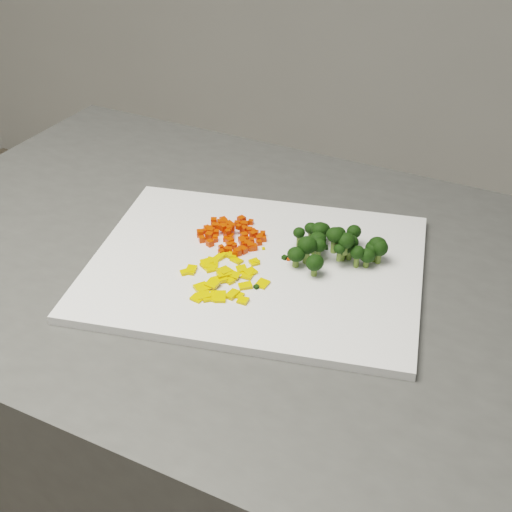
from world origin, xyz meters
The scene contains 146 objects.
counter_block centered at (0.09, 0.60, 0.45)m, with size 0.98×0.68×0.90m, color #474744.
cutting_board centered at (0.14, 0.59, 0.91)m, with size 0.42×0.33×0.01m, color white.
carrot_pile centered at (0.09, 0.63, 0.92)m, with size 0.09×0.09×0.03m, color red, non-canonical shape.
pepper_pile centered at (0.13, 0.54, 0.92)m, with size 0.11×0.11×0.01m, color #ECAF0C, non-canonical shape.
broccoli_pile centered at (0.23, 0.65, 0.94)m, with size 0.11×0.11×0.05m, color black, non-canonical shape.
carrot_cube_0 centered at (0.10, 0.58, 0.91)m, with size 0.01×0.01×0.01m, color red.
carrot_cube_1 centered at (0.13, 0.64, 0.91)m, with size 0.01×0.01×0.01m, color red.
carrot_cube_2 centered at (0.09, 0.64, 0.92)m, with size 0.01×0.01×0.01m, color red.
carrot_cube_3 centered at (0.09, 0.65, 0.92)m, with size 0.01×0.01×0.01m, color red.
carrot_cube_4 centered at (0.12, 0.64, 0.92)m, with size 0.01×0.01×0.01m, color red.
carrot_cube_5 centered at (0.09, 0.59, 0.91)m, with size 0.01×0.01×0.01m, color red.
carrot_cube_6 centered at (0.11, 0.64, 0.92)m, with size 0.01×0.01×0.01m, color red.
carrot_cube_7 centered at (0.11, 0.63, 0.91)m, with size 0.01×0.01×0.01m, color red.
carrot_cube_8 centered at (0.07, 0.65, 0.92)m, with size 0.01×0.01×0.01m, color red.
carrot_cube_9 centered at (0.13, 0.63, 0.91)m, with size 0.01×0.01×0.01m, color red.
carrot_cube_10 centered at (0.12, 0.61, 0.92)m, with size 0.01×0.01×0.01m, color red.
carrot_cube_11 centered at (0.08, 0.66, 0.91)m, with size 0.01×0.01×0.01m, color red.
carrot_cube_12 centered at (0.07, 0.63, 0.92)m, with size 0.01×0.01×0.01m, color red.
carrot_cube_13 centered at (0.10, 0.61, 0.91)m, with size 0.01×0.01×0.01m, color red.
carrot_cube_14 centered at (0.12, 0.64, 0.91)m, with size 0.01×0.01×0.01m, color red.
carrot_cube_15 centered at (0.10, 0.60, 0.91)m, with size 0.01×0.01×0.01m, color red.
carrot_cube_16 centered at (0.12, 0.60, 0.92)m, with size 0.01×0.01×0.01m, color red.
carrot_cube_17 centered at (0.11, 0.59, 0.91)m, with size 0.01×0.01×0.01m, color red.
carrot_cube_18 centered at (0.11, 0.62, 0.91)m, with size 0.01×0.01×0.01m, color red.
carrot_cube_19 centered at (0.07, 0.64, 0.92)m, with size 0.01×0.01×0.01m, color red.
carrot_cube_20 centered at (0.07, 0.63, 0.92)m, with size 0.01×0.01×0.01m, color red.
carrot_cube_21 centered at (0.10, 0.65, 0.92)m, with size 0.01×0.01×0.01m, color red.
carrot_cube_22 centered at (0.08, 0.63, 0.92)m, with size 0.01×0.01×0.01m, color red.
carrot_cube_23 centered at (0.06, 0.60, 0.92)m, with size 0.01×0.01×0.01m, color red.
carrot_cube_24 centered at (0.07, 0.63, 0.92)m, with size 0.01×0.01×0.01m, color red.
carrot_cube_25 centered at (0.08, 0.63, 0.92)m, with size 0.01×0.01×0.01m, color red.
carrot_cube_26 centered at (0.06, 0.63, 0.92)m, with size 0.01×0.01×0.01m, color red.
carrot_cube_27 centered at (0.12, 0.62, 0.92)m, with size 0.01×0.01×0.01m, color red.
carrot_cube_28 centered at (0.07, 0.59, 0.92)m, with size 0.01×0.01×0.01m, color red.
carrot_cube_29 centered at (0.09, 0.61, 0.92)m, with size 0.01×0.01×0.01m, color red.
carrot_cube_30 centered at (0.12, 0.59, 0.92)m, with size 0.01×0.01×0.01m, color red.
carrot_cube_31 centered at (0.05, 0.62, 0.91)m, with size 0.01×0.01×0.01m, color red.
carrot_cube_32 centered at (0.10, 0.59, 0.91)m, with size 0.01×0.01×0.01m, color red.
carrot_cube_33 centered at (0.08, 0.67, 0.92)m, with size 0.01×0.01×0.01m, color red.
carrot_cube_34 centered at (0.08, 0.63, 0.91)m, with size 0.01×0.01×0.01m, color red.
carrot_cube_35 centered at (0.05, 0.61, 0.92)m, with size 0.01×0.01×0.01m, color red.
carrot_cube_36 centered at (0.08, 0.62, 0.92)m, with size 0.01×0.01×0.01m, color red.
carrot_cube_37 centered at (0.13, 0.61, 0.91)m, with size 0.01×0.01×0.01m, color red.
carrot_cube_38 centered at (0.07, 0.61, 0.91)m, with size 0.01×0.01×0.01m, color red.
carrot_cube_39 centered at (0.05, 0.62, 0.91)m, with size 0.01×0.01×0.01m, color red.
carrot_cube_40 centered at (0.08, 0.67, 0.91)m, with size 0.01×0.01×0.01m, color red.
carrot_cube_41 centered at (0.06, 0.63, 0.91)m, with size 0.01×0.01×0.01m, color red.
carrot_cube_42 centered at (0.05, 0.62, 0.91)m, with size 0.01×0.01×0.01m, color red.
carrot_cube_43 centered at (0.06, 0.65, 0.92)m, with size 0.01×0.01×0.01m, color red.
carrot_cube_44 centered at (0.09, 0.62, 0.92)m, with size 0.01×0.01×0.01m, color red.
carrot_cube_45 centered at (0.12, 0.63, 0.91)m, with size 0.01×0.01×0.01m, color red.
carrot_cube_46 centered at (0.12, 0.65, 0.91)m, with size 0.01×0.01×0.01m, color red.
carrot_cube_47 centered at (0.06, 0.65, 0.92)m, with size 0.01×0.01×0.01m, color red.
carrot_cube_48 centered at (0.11, 0.65, 0.91)m, with size 0.01×0.01×0.01m, color red.
carrot_cube_49 centered at (0.11, 0.62, 0.92)m, with size 0.01×0.01×0.01m, color red.
carrot_cube_50 centered at (0.10, 0.59, 0.91)m, with size 0.01×0.01×0.01m, color red.
carrot_cube_51 centered at (0.08, 0.66, 0.91)m, with size 0.01×0.01×0.01m, color red.
carrot_cube_52 centered at (0.06, 0.61, 0.92)m, with size 0.01×0.01×0.01m, color red.
carrot_cube_53 centered at (0.10, 0.61, 0.91)m, with size 0.01×0.01×0.01m, color red.
carrot_cube_54 centered at (0.11, 0.62, 0.92)m, with size 0.01×0.01×0.01m, color red.
carrot_cube_55 centered at (0.06, 0.65, 0.92)m, with size 0.01×0.01×0.01m, color red.
carrot_cube_56 centered at (0.08, 0.63, 0.92)m, with size 0.01×0.01×0.01m, color red.
carrot_cube_57 centered at (0.07, 0.62, 0.91)m, with size 0.01×0.01×0.01m, color red.
carrot_cube_58 centered at (0.05, 0.62, 0.92)m, with size 0.01×0.01×0.01m, color red.
carrot_cube_59 centered at (0.09, 0.66, 0.92)m, with size 0.01×0.01×0.01m, color red.
carrot_cube_60 centered at (0.13, 0.61, 0.92)m, with size 0.01×0.01×0.01m, color red.
carrot_cube_61 centered at (0.08, 0.63, 0.91)m, with size 0.01×0.01×0.01m, color red.
carrot_cube_62 centered at (0.09, 0.67, 0.91)m, with size 0.01×0.01×0.01m, color red.
carrot_cube_63 centered at (0.08, 0.64, 0.92)m, with size 0.01×0.01×0.01m, color red.
carrot_cube_64 centered at (0.09, 0.62, 0.91)m, with size 0.01×0.01×0.01m, color red.
carrot_cube_65 centered at (0.10, 0.60, 0.92)m, with size 0.01×0.01×0.01m, color red.
carrot_cube_66 centered at (0.10, 0.63, 0.92)m, with size 0.01×0.01×0.01m, color red.
carrot_cube_67 centered at (0.05, 0.65, 0.92)m, with size 0.01×0.01×0.01m, color red.
carrot_cube_68 centered at (0.08, 0.63, 0.92)m, with size 0.01×0.01×0.01m, color red.
carrot_cube_69 centered at (0.12, 0.60, 0.91)m, with size 0.01×0.01×0.01m, color red.
carrot_cube_70 centered at (0.08, 0.61, 0.91)m, with size 0.01×0.01×0.01m, color red.
carrot_cube_71 centered at (0.11, 0.62, 0.91)m, with size 0.01×0.01×0.01m, color red.
carrot_cube_72 centered at (0.13, 0.62, 0.91)m, with size 0.01×0.01×0.01m, color red.
carrot_cube_73 centered at (0.06, 0.62, 0.92)m, with size 0.01×0.01×0.01m, color red.
carrot_cube_74 centered at (0.07, 0.61, 0.91)m, with size 0.01×0.01×0.01m, color red.
carrot_cube_75 centered at (0.11, 0.65, 0.91)m, with size 0.01×0.01×0.01m, color red.
pepper_chunk_0 centered at (0.14, 0.57, 0.91)m, with size 0.01×0.02×0.00m, color #ECAF0C.
pepper_chunk_1 centered at (0.18, 0.55, 0.91)m, with size 0.02×0.01×0.00m, color #ECAF0C.
pepper_chunk_2 centered at (0.08, 0.53, 0.91)m, with size 0.02×0.01×0.00m, color #ECAF0C.
pepper_chunk_3 centered at (0.15, 0.57, 0.91)m, with size 0.01×0.01×0.00m, color #ECAF0C.
pepper_chunk_4 centered at (0.11, 0.59, 0.91)m, with size 0.01×0.01×0.00m, color #ECAF0C.
pepper_chunk_5 centered at (0.13, 0.54, 0.91)m, with size 0.02×0.01×0.00m, color #ECAF0C.
pepper_chunk_6 centered at (0.12, 0.52, 0.92)m, with size 0.02×0.02×0.00m, color #ECAF0C.
pepper_chunk_7 centered at (0.14, 0.59, 0.91)m, with size 0.01×0.01×0.00m, color #ECAF0C.
pepper_chunk_8 centered at (0.12, 0.55, 0.92)m, with size 0.02×0.02×0.00m, color #ECAF0C.
pepper_chunk_9 centered at (0.10, 0.55, 0.91)m, with size 0.02×0.01×0.00m, color #ECAF0C.
pepper_chunk_10 centered at (0.15, 0.56, 0.91)m, with size 0.02×0.01×0.00m, color #ECAF0C.
pepper_chunk_11 centered at (0.13, 0.49, 0.91)m, with size 0.01×0.02×0.00m, color #ECAF0C.
pepper_chunk_12 centered at (0.14, 0.50, 0.91)m, with size 0.02×0.01×0.00m, color #ECAF0C.
pepper_chunk_13 centered at (0.08, 0.53, 0.91)m, with size 0.02×0.01×0.00m, color #ECAF0C.
pepper_chunk_14 centered at (0.13, 0.49, 0.91)m, with size 0.02×0.01×0.00m, color #ECAF0C.
pepper_chunk_15 centered at (0.10, 0.55, 0.91)m, with size 0.01×0.01×0.00m, color #ECAF0C.
pepper_chunk_16 centered at (0.09, 0.55, 0.91)m, with size 0.01×0.01×0.00m, color #ECAF0C.
pepper_chunk_17 centered at (0.10, 0.58, 0.91)m, with size 0.02×0.01×0.00m, color #ECAF0C.
pepper_chunk_18 centered at (0.15, 0.51, 0.91)m, with size 0.02×0.01×0.00m, color #ECAF0C.
pepper_chunk_19 centered at (0.14, 0.55, 0.92)m, with size 0.01×0.01×0.00m, color #ECAF0C.
pepper_chunk_20 centered at (0.12, 0.51, 0.91)m, with size 0.02×0.02×0.00m, color #ECAF0C.
pepper_chunk_21 centered at (0.09, 0.56, 0.91)m, with size 0.02×0.01×0.00m, color #ECAF0C.
pepper_chunk_22 centered at (0.12, 0.58, 0.91)m, with size 0.02×0.01×0.00m, color #ECAF0C.
pepper_chunk_23 centered at (0.12, 0.49, 0.91)m, with size 0.01×0.01×0.00m, color #ECAF0C.
pepper_chunk_24 centered at (0.17, 0.51, 0.91)m, with size 0.01×0.01×0.00m, color #ECAF0C.
pepper_chunk_25 centered at (0.15, 0.50, 0.91)m, with size 0.02×0.01×0.00m, color #ECAF0C.
pepper_chunk_26 centered at (0.10, 0.56, 0.91)m, with size 0.01×0.01×0.00m, color #ECAF0C.
pepper_chunk_27 centered at (0.15, 0.56, 0.91)m, with size 0.01×0.01×0.00m, color #ECAF0C.
pepper_chunk_28 centered at (0.13, 0.54, 0.91)m, with size 0.02×0.01×0.00m, color #ECAF0C.
pepper_chunk_29 centered at (0.16, 0.52, 0.91)m, with size 0.02×0.01×0.00m, color #ECAF0C.
pepper_chunk_30 centered at (0.16, 0.54, 0.91)m, with size 0.01×0.02×0.00m, color #ECAF0C.
pepper_chunk_31 centered at (0.13, 0.54, 0.92)m, with size 0.02×0.01×0.00m, color #ECAF0C.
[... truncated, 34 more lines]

